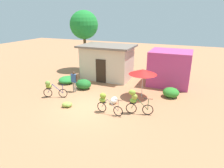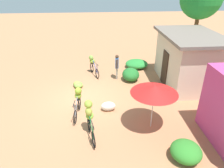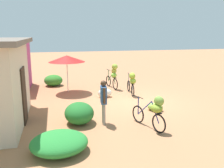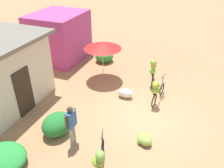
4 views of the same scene
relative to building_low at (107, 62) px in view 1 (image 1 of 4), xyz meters
The scene contains 14 objects.
ground_plane 6.40m from the building_low, 76.05° to the right, with size 60.00×60.00×0.00m, color #B0744E.
building_low is the anchor object (origin of this frame).
shop_pink 5.40m from the building_low, ahead, with size 3.20×2.80×2.79m, color #BC3E7E.
tree_behind_building 4.71m from the building_low, 152.01° to the left, with size 2.75×2.75×5.92m.
hedge_bush_front_left 3.81m from the building_low, 136.52° to the right, with size 1.45×1.58×0.54m, color #2A8636.
hedge_bush_front_right 3.48m from the building_low, 100.61° to the right, with size 1.26×1.05×0.76m, color #246F2B.
hedge_bush_mid 6.45m from the building_low, 21.38° to the right, with size 1.12×1.10×0.68m, color #30822A.
market_umbrella 5.07m from the building_low, 37.51° to the right, with size 1.92×1.92×2.02m.
bicycle_leftmost 5.91m from the building_low, 107.98° to the right, with size 1.63×0.69×1.21m.
bicycle_near_pile 6.85m from the building_low, 67.08° to the right, with size 1.70×0.40×1.22m.
bicycle_center_loaded 7.15m from the building_low, 53.07° to the right, with size 1.58×0.45×1.47m.
banana_pile_on_ground 6.59m from the building_low, 89.27° to the right, with size 0.73×0.70×0.32m.
produce_sack 5.65m from the building_low, 61.56° to the right, with size 0.70×0.44×0.44m, color silver.
person_vendor 4.20m from the building_low, 102.27° to the right, with size 0.58×0.24×1.59m.
Camera 1 is at (5.59, -9.87, 5.52)m, focal length 32.01 mm.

